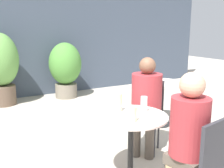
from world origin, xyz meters
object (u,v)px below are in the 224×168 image
at_px(beer_glass_1, 144,104).
at_px(potted_plant_1, 65,67).
at_px(cafe_table_near, 131,131).
at_px(beer_glass_0, 133,114).
at_px(cafe_table_far, 160,92).
at_px(bistro_chair_1, 149,109).
at_px(seated_person_0, 188,133).
at_px(bistro_chair_0, 202,162).
at_px(beer_glass_2, 119,103).
at_px(potted_plant_0, 1,65).
at_px(seated_person_1, 146,98).

height_order(beer_glass_1, potted_plant_1, potted_plant_1).
distance_m(cafe_table_near, beer_glass_0, 0.30).
relative_size(beer_glass_0, beer_glass_1, 0.88).
bearing_deg(cafe_table_far, bistro_chair_1, -137.85).
bearing_deg(potted_plant_1, beer_glass_1, -95.87).
distance_m(seated_person_0, beer_glass_0, 0.54).
relative_size(seated_person_0, beer_glass_1, 7.52).
distance_m(bistro_chair_1, seated_person_0, 1.31).
bearing_deg(bistro_chair_0, beer_glass_2, -89.20).
bearing_deg(bistro_chair_1, potted_plant_0, 164.08).
height_order(cafe_table_near, bistro_chair_0, bistro_chair_0).
xyz_separation_m(seated_person_1, potted_plant_1, (0.04, 3.17, -0.02)).
xyz_separation_m(bistro_chair_0, potted_plant_0, (-0.96, 4.46, 0.29)).
xyz_separation_m(beer_glass_1, potted_plant_1, (0.37, 3.57, -0.10)).
distance_m(bistro_chair_0, bistro_chair_1, 1.42).
xyz_separation_m(bistro_chair_1, potted_plant_0, (-1.43, 3.12, 0.29)).
xyz_separation_m(beer_glass_1, potted_plant_0, (-0.99, 3.63, 0.03)).
bearing_deg(beer_glass_2, cafe_table_far, 35.98).
bearing_deg(beer_glass_0, seated_person_0, -67.93).
bearing_deg(bistro_chair_0, seated_person_1, -116.60).
bearing_deg(cafe_table_far, seated_person_0, -123.31).
xyz_separation_m(cafe_table_near, bistro_chair_1, (0.62, 0.53, -0.00)).
relative_size(cafe_table_far, beer_glass_1, 4.46).
relative_size(bistro_chair_0, beer_glass_0, 6.26).
bearing_deg(bistro_chair_1, seated_person_0, -63.32).
height_order(cafe_table_near, beer_glass_1, beer_glass_1).
distance_m(beer_glass_0, beer_glass_1, 0.32).
relative_size(cafe_table_near, potted_plant_0, 0.50).
distance_m(seated_person_0, beer_glass_1, 0.69).
height_order(cafe_table_near, potted_plant_1, potted_plant_1).
distance_m(bistro_chair_0, potted_plant_1, 4.43).
xyz_separation_m(cafe_table_near, beer_glass_1, (0.18, 0.03, 0.25)).
bearing_deg(bistro_chair_1, cafe_table_far, 91.56).
height_order(bistro_chair_0, seated_person_1, seated_person_1).
distance_m(bistro_chair_1, potted_plant_1, 3.07).
bearing_deg(beer_glass_0, cafe_table_far, 43.45).
bearing_deg(cafe_table_near, potted_plant_0, 102.51).
height_order(cafe_table_near, cafe_table_far, same).
xyz_separation_m(beer_glass_0, potted_plant_0, (-0.73, 3.82, 0.04)).
bearing_deg(cafe_table_far, seated_person_1, -138.07).
distance_m(beer_glass_0, potted_plant_0, 3.89).
xyz_separation_m(seated_person_1, beer_glass_2, (-0.55, -0.26, 0.09)).
bearing_deg(seated_person_0, beer_glass_2, -89.06).
distance_m(cafe_table_far, potted_plant_0, 3.29).
height_order(bistro_chair_1, potted_plant_1, potted_plant_1).
relative_size(seated_person_1, potted_plant_0, 0.83).
height_order(bistro_chair_1, potted_plant_0, potted_plant_0).
bearing_deg(cafe_table_far, bistro_chair_0, -120.72).
height_order(beer_glass_2, potted_plant_0, potted_plant_0).
xyz_separation_m(bistro_chair_0, beer_glass_0, (-0.23, 0.64, 0.24)).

